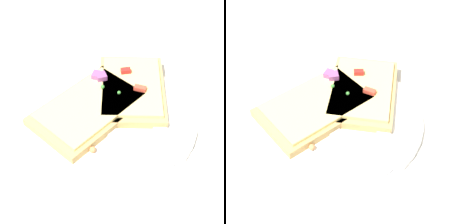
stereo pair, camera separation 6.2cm
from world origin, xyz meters
The scene contains 7 objects.
ground_plane centered at (0.00, 0.00, 0.00)m, with size 4.00×4.00×0.00m, color beige.
plate centered at (0.00, 0.00, 0.01)m, with size 0.28×0.28×0.01m.
fork centered at (0.01, -0.02, 0.01)m, with size 0.16×0.15×0.01m.
knife centered at (-0.05, -0.01, 0.01)m, with size 0.16×0.17×0.01m.
pizza_slice_main centered at (0.01, 0.04, 0.02)m, with size 0.21×0.22×0.03m.
pizza_slice_corner centered at (0.05, -0.04, 0.02)m, with size 0.19×0.14×0.03m.
crumb_scatter centered at (0.00, 0.00, 0.02)m, with size 0.12×0.09×0.01m.
Camera 2 is at (-0.43, -0.01, 0.46)m, focal length 60.00 mm.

